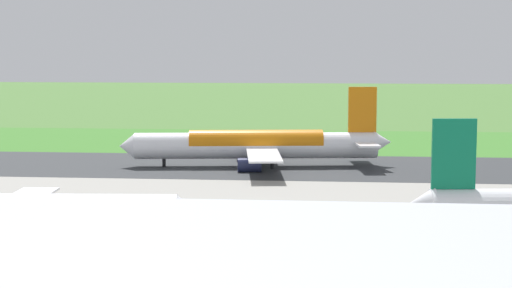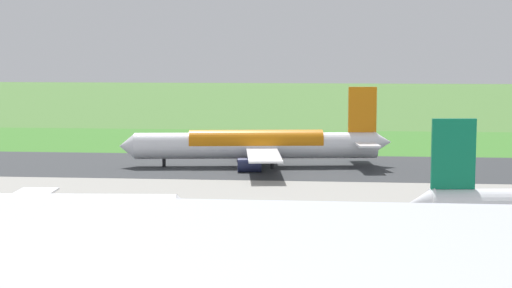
{
  "view_description": "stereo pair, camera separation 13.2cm",
  "coord_description": "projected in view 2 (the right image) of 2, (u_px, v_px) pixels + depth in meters",
  "views": [
    {
      "loc": [
        -9.5,
        164.15,
        23.38
      ],
      "look_at": [
        6.43,
        0.0,
        4.5
      ],
      "focal_mm": 58.81,
      "sensor_mm": 36.0,
      "label": 1
    },
    {
      "loc": [
        -9.63,
        164.13,
        23.38
      ],
      "look_at": [
        6.43,
        0.0,
        4.5
      ],
      "focal_mm": 58.81,
      "sensor_mm": 36.0,
      "label": 2
    }
  ],
  "objects": [
    {
      "name": "airliner_main",
      "position": [
        258.0,
        145.0,
        166.03
      ],
      "size": [
        54.1,
        44.41,
        15.88
      ],
      "color": "white",
      "rests_on": "ground"
    },
    {
      "name": "grass_verge_foreground",
      "position": [
        297.0,
        147.0,
        199.65
      ],
      "size": [
        600.0,
        80.0,
        0.04
      ],
      "primitive_type": "cube",
      "color": "#3C782B",
      "rests_on": "ground"
    },
    {
      "name": "apron_concrete",
      "position": [
        256.0,
        243.0,
        101.14
      ],
      "size": [
        440.0,
        110.0,
        0.05
      ],
      "primitive_type": "cube",
      "color": "gray",
      "rests_on": "ground"
    },
    {
      "name": "ground_plane",
      "position": [
        288.0,
        167.0,
        165.88
      ],
      "size": [
        800.0,
        800.0,
        0.0
      ],
      "primitive_type": "plane",
      "color": "#477233"
    },
    {
      "name": "traffic_cone_orange",
      "position": [
        338.0,
        145.0,
        201.1
      ],
      "size": [
        0.4,
        0.4,
        0.55
      ],
      "primitive_type": "cone",
      "color": "orange",
      "rests_on": "ground"
    },
    {
      "name": "runway_asphalt",
      "position": [
        288.0,
        167.0,
        165.88
      ],
      "size": [
        600.0,
        36.07,
        0.06
      ],
      "primitive_type": "cube",
      "color": "#2D3033",
      "rests_on": "ground"
    },
    {
      "name": "no_stopping_sign",
      "position": [
        370.0,
        139.0,
        200.62
      ],
      "size": [
        0.6,
        0.1,
        2.99
      ],
      "color": "slate",
      "rests_on": "ground"
    },
    {
      "name": "airliner_parked_mid",
      "position": [
        1.0,
        211.0,
        101.15
      ],
      "size": [
        47.55,
        38.92,
        13.88
      ],
      "color": "white",
      "rests_on": "ground"
    }
  ]
}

